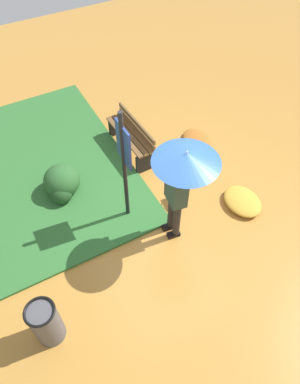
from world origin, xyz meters
name	(u,v)px	position (x,y,z in m)	size (l,w,h in m)	color
ground_plane	(166,222)	(0.00, 0.00, 0.00)	(18.00, 18.00, 0.00)	#B27A33
grass_verge	(24,174)	(-2.34, -1.90, 0.03)	(4.80, 4.00, 0.05)	#2D662D
person_with_umbrella	(182,174)	(0.30, 0.02, 1.55)	(0.96, 0.96, 2.04)	#2D2823
info_sign_post	(124,157)	(-0.48, -0.50, 1.44)	(0.44, 0.07, 2.30)	black
handbag	(177,197)	(-0.30, 0.41, 0.13)	(0.31, 0.17, 0.37)	brown
park_bench	(131,136)	(-1.94, 0.30, 0.40)	(1.40, 0.42, 0.75)	black
trash_bin	(46,323)	(0.91, -2.42, 0.42)	(0.42, 0.42, 0.83)	#4C4C51
shrub_cluster	(62,183)	(-1.52, -1.36, 0.28)	(0.74, 0.67, 0.61)	#285628
leaf_pile_near_person	(242,201)	(0.33, 1.45, 0.09)	(0.78, 0.63, 0.17)	gold
leaf_pile_by_bench	(196,139)	(-1.54, 1.66, 0.07)	(0.65, 0.52, 0.14)	#A86023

